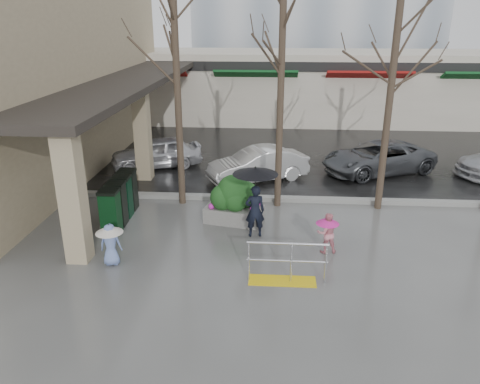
# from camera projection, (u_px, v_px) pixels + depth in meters

# --- Properties ---
(ground) EXTENTS (120.00, 120.00, 0.00)m
(ground) POSITION_uv_depth(u_px,v_px,m) (232.00, 255.00, 12.34)
(ground) COLOR #51514F
(ground) RESTS_ON ground
(street_asphalt) EXTENTS (120.00, 36.00, 0.01)m
(street_asphalt) POSITION_uv_depth(u_px,v_px,m) (259.00, 106.00, 32.88)
(street_asphalt) COLOR black
(street_asphalt) RESTS_ON ground
(curb) EXTENTS (120.00, 0.30, 0.15)m
(curb) POSITION_uv_depth(u_px,v_px,m) (242.00, 198.00, 16.05)
(curb) COLOR gray
(curb) RESTS_ON ground
(near_building) EXTENTS (6.00, 18.00, 8.00)m
(near_building) POSITION_uv_depth(u_px,v_px,m) (28.00, 67.00, 19.01)
(near_building) COLOR tan
(near_building) RESTS_ON ground
(canopy_slab) EXTENTS (2.80, 18.00, 0.25)m
(canopy_slab) POSITION_uv_depth(u_px,v_px,m) (131.00, 77.00, 18.86)
(canopy_slab) COLOR #2D2823
(canopy_slab) RESTS_ON pillar_front
(pillar_front) EXTENTS (0.55, 0.55, 3.50)m
(pillar_front) POSITION_uv_depth(u_px,v_px,m) (73.00, 197.00, 11.52)
(pillar_front) COLOR tan
(pillar_front) RESTS_ON ground
(pillar_back) EXTENTS (0.55, 0.55, 3.50)m
(pillar_back) POSITION_uv_depth(u_px,v_px,m) (143.00, 135.00, 17.59)
(pillar_back) COLOR tan
(pillar_back) RESTS_ON ground
(storefront_row) EXTENTS (34.00, 6.74, 4.00)m
(storefront_row) POSITION_uv_depth(u_px,v_px,m) (291.00, 85.00, 28.28)
(storefront_row) COLOR beige
(storefront_row) RESTS_ON ground
(handrail) EXTENTS (1.90, 0.50, 1.03)m
(handrail) POSITION_uv_depth(u_px,v_px,m) (285.00, 267.00, 11.00)
(handrail) COLOR yellow
(handrail) RESTS_ON ground
(tree_west) EXTENTS (3.20, 3.20, 6.80)m
(tree_west) POSITION_uv_depth(u_px,v_px,m) (175.00, 46.00, 14.05)
(tree_west) COLOR #382B21
(tree_west) RESTS_ON ground
(tree_midwest) EXTENTS (3.20, 3.20, 7.00)m
(tree_midwest) POSITION_uv_depth(u_px,v_px,m) (282.00, 41.00, 13.78)
(tree_midwest) COLOR #382B21
(tree_midwest) RESTS_ON ground
(tree_mideast) EXTENTS (3.20, 3.20, 6.50)m
(tree_mideast) POSITION_uv_depth(u_px,v_px,m) (395.00, 55.00, 13.70)
(tree_mideast) COLOR #382B21
(tree_mideast) RESTS_ON ground
(woman) EXTENTS (1.27, 1.27, 2.09)m
(woman) POSITION_uv_depth(u_px,v_px,m) (255.00, 192.00, 12.98)
(woman) COLOR black
(woman) RESTS_ON ground
(child_pink) EXTENTS (0.61, 0.61, 1.12)m
(child_pink) POSITION_uv_depth(u_px,v_px,m) (327.00, 230.00, 12.29)
(child_pink) COLOR pink
(child_pink) RESTS_ON ground
(child_blue) EXTENTS (0.69, 0.69, 1.11)m
(child_blue) POSITION_uv_depth(u_px,v_px,m) (110.00, 240.00, 11.67)
(child_blue) COLOR #738BCC
(child_blue) RESTS_ON ground
(planter) EXTENTS (1.87, 1.21, 1.51)m
(planter) POSITION_uv_depth(u_px,v_px,m) (234.00, 200.00, 14.13)
(planter) COLOR slate
(planter) RESTS_ON ground
(news_boxes) EXTENTS (0.59, 2.39, 1.33)m
(news_boxes) POSITION_uv_depth(u_px,v_px,m) (120.00, 200.00, 14.25)
(news_boxes) COLOR #0C3718
(news_boxes) RESTS_ON ground
(car_a) EXTENTS (3.99, 2.71, 1.26)m
(car_a) POSITION_uv_depth(u_px,v_px,m) (157.00, 153.00, 19.37)
(car_a) COLOR silver
(car_a) RESTS_ON ground
(car_b) EXTENTS (4.01, 2.93, 1.26)m
(car_b) POSITION_uv_depth(u_px,v_px,m) (258.00, 165.00, 17.78)
(car_b) COLOR silver
(car_b) RESTS_ON ground
(car_c) EXTENTS (4.99, 3.76, 1.26)m
(car_c) POSITION_uv_depth(u_px,v_px,m) (378.00, 158.00, 18.67)
(car_c) COLOR #515458
(car_c) RESTS_ON ground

